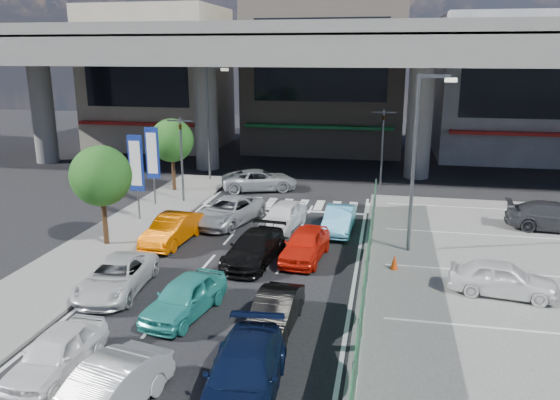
% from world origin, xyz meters
% --- Properties ---
extents(ground, '(120.00, 120.00, 0.00)m').
position_xyz_m(ground, '(0.00, 0.00, 0.00)').
color(ground, black).
rests_on(ground, ground).
extents(parking_lot, '(12.00, 28.00, 0.06)m').
position_xyz_m(parking_lot, '(11.00, 2.00, 0.03)').
color(parking_lot, '#60605D').
rests_on(parking_lot, ground).
extents(sidewalk_left, '(4.00, 30.00, 0.12)m').
position_xyz_m(sidewalk_left, '(-7.00, 4.00, 0.06)').
color(sidewalk_left, '#60605D').
rests_on(sidewalk_left, ground).
extents(fence_run, '(0.16, 22.00, 1.80)m').
position_xyz_m(fence_run, '(5.30, 1.00, 0.90)').
color(fence_run, '#1D5530').
rests_on(fence_run, ground).
extents(expressway, '(64.00, 14.00, 10.75)m').
position_xyz_m(expressway, '(0.00, 22.00, 8.76)').
color(expressway, slate).
rests_on(expressway, ground).
extents(building_west, '(12.00, 10.90, 13.00)m').
position_xyz_m(building_west, '(-16.00, 31.97, 6.49)').
color(building_west, gray).
rests_on(building_west, ground).
extents(building_center, '(14.00, 10.90, 15.00)m').
position_xyz_m(building_center, '(0.00, 32.97, 7.49)').
color(building_center, gray).
rests_on(building_center, ground).
extents(building_east, '(12.00, 10.90, 12.00)m').
position_xyz_m(building_east, '(16.00, 31.97, 5.99)').
color(building_east, gray).
rests_on(building_east, ground).
extents(traffic_light_left, '(1.60, 1.24, 5.20)m').
position_xyz_m(traffic_light_left, '(-6.20, 12.00, 3.94)').
color(traffic_light_left, '#595B60').
rests_on(traffic_light_left, ground).
extents(traffic_light_right, '(1.60, 1.24, 5.20)m').
position_xyz_m(traffic_light_right, '(5.50, 19.00, 3.94)').
color(traffic_light_right, '#595B60').
rests_on(traffic_light_right, ground).
extents(street_lamp_right, '(1.65, 0.22, 8.00)m').
position_xyz_m(street_lamp_right, '(7.17, 6.00, 4.77)').
color(street_lamp_right, '#595B60').
rests_on(street_lamp_right, ground).
extents(street_lamp_left, '(1.65, 0.22, 8.00)m').
position_xyz_m(street_lamp_left, '(-6.33, 18.00, 4.77)').
color(street_lamp_left, '#595B60').
rests_on(street_lamp_left, ground).
extents(signboard_near, '(0.80, 0.14, 4.70)m').
position_xyz_m(signboard_near, '(-7.20, 7.99, 3.06)').
color(signboard_near, '#595B60').
rests_on(signboard_near, ground).
extents(signboard_far, '(0.80, 0.14, 4.70)m').
position_xyz_m(signboard_far, '(-7.60, 10.99, 3.06)').
color(signboard_far, '#595B60').
rests_on(signboard_far, ground).
extents(tree_near, '(2.80, 2.80, 4.80)m').
position_xyz_m(tree_near, '(-7.00, 4.00, 3.39)').
color(tree_near, '#382314').
rests_on(tree_near, ground).
extents(tree_far, '(2.80, 2.80, 4.80)m').
position_xyz_m(tree_far, '(-7.80, 14.50, 3.39)').
color(tree_far, '#382314').
rests_on(tree_far, ground).
extents(van_white_back_left, '(1.56, 3.77, 1.28)m').
position_xyz_m(van_white_back_left, '(-3.09, -6.07, 0.64)').
color(van_white_back_left, white).
rests_on(van_white_back_left, ground).
extents(hatch_white_back_mid, '(2.26, 4.33, 1.36)m').
position_xyz_m(hatch_white_back_mid, '(-0.78, -7.61, 0.68)').
color(hatch_white_back_mid, silver).
rests_on(hatch_white_back_mid, ground).
extents(minivan_navy_back, '(2.28, 4.89, 1.38)m').
position_xyz_m(minivan_navy_back, '(2.42, -6.16, 0.69)').
color(minivan_navy_back, black).
rests_on(minivan_navy_back, ground).
extents(sedan_white_mid_left, '(2.43, 4.63, 1.24)m').
position_xyz_m(sedan_white_mid_left, '(-4.05, -0.67, 0.62)').
color(sedan_white_mid_left, silver).
rests_on(sedan_white_mid_left, ground).
extents(taxi_teal_mid, '(2.33, 4.19, 1.35)m').
position_xyz_m(taxi_teal_mid, '(-0.82, -1.95, 0.67)').
color(taxi_teal_mid, teal).
rests_on(taxi_teal_mid, ground).
extents(hatch_black_mid_right, '(1.45, 3.74, 1.22)m').
position_xyz_m(hatch_black_mid_right, '(2.46, -2.32, 0.61)').
color(hatch_black_mid_right, black).
rests_on(hatch_black_mid_right, ground).
extents(taxi_orange_left, '(1.84, 4.31, 1.38)m').
position_xyz_m(taxi_orange_left, '(-4.08, 4.98, 0.69)').
color(taxi_orange_left, '#EC6000').
rests_on(taxi_orange_left, ground).
extents(sedan_black_mid, '(2.36, 4.72, 1.31)m').
position_xyz_m(sedan_black_mid, '(0.37, 3.29, 0.66)').
color(sedan_black_mid, black).
rests_on(sedan_black_mid, ground).
extents(taxi_orange_right, '(2.04, 4.20, 1.38)m').
position_xyz_m(taxi_orange_right, '(2.49, 4.12, 0.69)').
color(taxi_orange_right, red).
rests_on(taxi_orange_right, ground).
extents(wagon_silver_front_left, '(3.48, 5.39, 1.38)m').
position_xyz_m(wagon_silver_front_left, '(-2.33, 8.50, 0.69)').
color(wagon_silver_front_left, '#A8ABAF').
rests_on(wagon_silver_front_left, ground).
extents(sedan_white_front_mid, '(2.25, 4.26, 1.38)m').
position_xyz_m(sedan_white_front_mid, '(0.71, 8.28, 0.69)').
color(sedan_white_front_mid, white).
rests_on(sedan_white_front_mid, ground).
extents(kei_truck_front_right, '(1.51, 3.97, 1.29)m').
position_xyz_m(kei_truck_front_right, '(3.61, 8.23, 0.65)').
color(kei_truck_front_right, '#58B7E8').
rests_on(kei_truck_front_right, ground).
extents(crossing_wagon_silver, '(5.46, 3.81, 1.39)m').
position_xyz_m(crossing_wagon_silver, '(-2.38, 15.96, 0.69)').
color(crossing_wagon_silver, '#ADB0B5').
rests_on(crossing_wagon_silver, ground).
extents(parked_sedan_white, '(4.06, 2.12, 1.32)m').
position_xyz_m(parked_sedan_white, '(10.29, 1.79, 0.72)').
color(parked_sedan_white, white).
rests_on(parked_sedan_white, parking_lot).
extents(parked_sedan_dgrey, '(5.08, 2.47, 1.42)m').
position_xyz_m(parked_sedan_dgrey, '(14.48, 10.50, 0.77)').
color(parked_sedan_dgrey, '#323337').
rests_on(parked_sedan_dgrey, parking_lot).
extents(traffic_cone, '(0.35, 0.35, 0.65)m').
position_xyz_m(traffic_cone, '(6.36, 3.57, 0.39)').
color(traffic_cone, '#D93E0C').
rests_on(traffic_cone, parking_lot).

